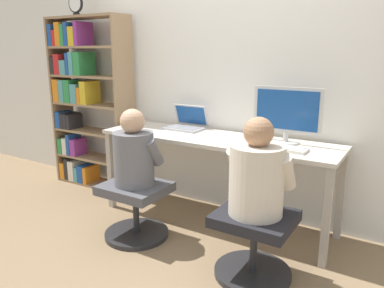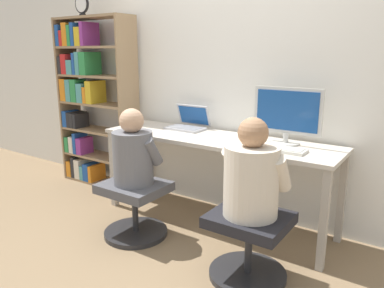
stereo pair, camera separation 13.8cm
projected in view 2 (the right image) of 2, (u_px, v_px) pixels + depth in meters
ground_plane at (197, 233)px, 3.01m from camera, size 14.00×14.00×0.00m
wall_back at (238, 66)px, 3.19m from camera, size 10.00×0.05×2.60m
desk at (216, 147)px, 3.07m from camera, size 2.00×0.55×0.74m
desktop_monitor at (287, 115)px, 2.78m from camera, size 0.52×0.21×0.43m
laptop at (188, 124)px, 3.38m from camera, size 0.34×0.27×0.21m
keyboard at (276, 148)px, 2.66m from camera, size 0.42×0.15×0.03m
computer_mouse_by_keyboard at (240, 144)px, 2.78m from camera, size 0.06×0.09×0.03m
office_chair_left at (249, 242)px, 2.38m from camera, size 0.50×0.50×0.43m
office_chair_right at (135, 205)px, 2.93m from camera, size 0.50×0.50×0.43m
person_at_monitor at (252, 176)px, 2.27m from camera, size 0.42×0.34×0.62m
person_at_laptop at (133, 152)px, 2.83m from camera, size 0.37×0.31×0.58m
bookshelf at (88, 101)px, 4.02m from camera, size 0.95×0.28×1.77m
desk_clock at (82, 4)px, 3.68m from camera, size 0.18×0.03×0.20m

